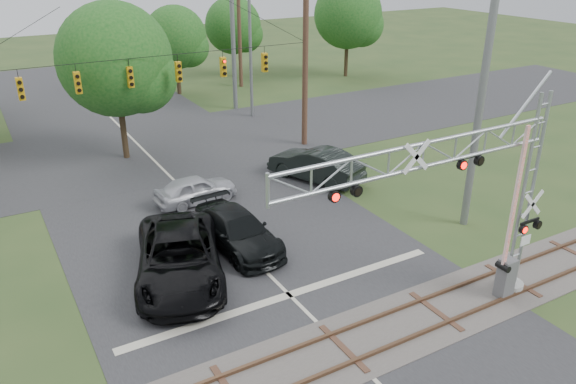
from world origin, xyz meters
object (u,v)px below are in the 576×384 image
sedan_silver (196,189)px  car_dark (238,231)px  streetlight (248,41)px  crossing_gantry (466,194)px  traffic_signal_span (171,70)px  pickup_black (179,257)px

sedan_silver → car_dark: bearing=174.0°
streetlight → crossing_gantry: bearing=-100.8°
traffic_signal_span → car_dark: (-0.99, -10.21, -4.94)m
pickup_black → traffic_signal_span: bearing=88.8°
traffic_signal_span → pickup_black: 12.98m
crossing_gantry → streetlight: bearing=79.2°
car_dark → streetlight: 20.59m
traffic_signal_span → pickup_black: bearing=-109.4°
crossing_gantry → sedan_silver: size_ratio=2.61×
streetlight → sedan_silver: bearing=-126.3°
crossing_gantry → car_dark: size_ratio=2.00×
pickup_black → sedan_silver: size_ratio=1.66×
sedan_silver → streetlight: streetlight is taller
traffic_signal_span → sedan_silver: size_ratio=4.66×
pickup_black → car_dark: 3.25m
car_dark → streetlight: (9.32, 17.71, 4.84)m
streetlight → car_dark: bearing=-117.7°
traffic_signal_span → streetlight: 11.21m
sedan_silver → streetlight: bearing=-40.8°
crossing_gantry → pickup_black: crossing_gantry is taller
traffic_signal_span → sedan_silver: 7.11m
pickup_black → car_dark: size_ratio=1.27×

